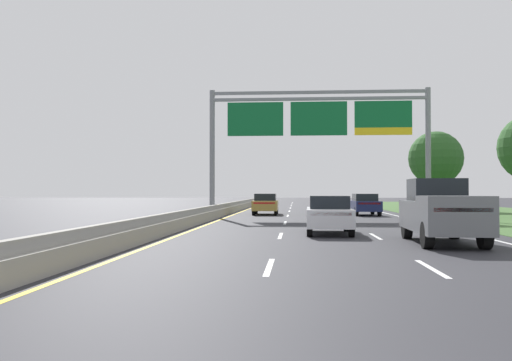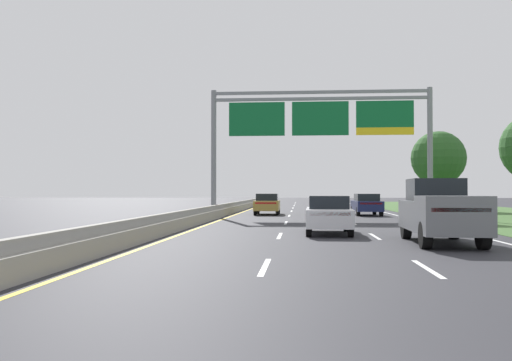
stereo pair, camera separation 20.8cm
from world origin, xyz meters
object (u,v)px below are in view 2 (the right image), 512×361
object	(u,v)px
car_gold_left_lane_sedan	(267,204)
car_white_centre_lane_sedan	(329,214)
overhead_sign_gantry	(320,125)
roadside_tree_far	(438,158)
pickup_truck_grey	(440,212)
car_navy_right_lane_sedan	(367,204)

from	to	relation	value
car_gold_left_lane_sedan	car_white_centre_lane_sedan	world-z (taller)	same
overhead_sign_gantry	car_white_centre_lane_sedan	distance (m)	15.94
overhead_sign_gantry	car_gold_left_lane_sedan	world-z (taller)	overhead_sign_gantry
overhead_sign_gantry	car_white_centre_lane_sedan	xyz separation A→B (m)	(-0.18, -14.98, -5.45)
car_gold_left_lane_sedan	roadside_tree_far	bearing A→B (deg)	-57.21
car_gold_left_lane_sedan	car_white_centre_lane_sedan	bearing A→B (deg)	-169.43
pickup_truck_grey	roadside_tree_far	distance (m)	33.52
car_white_centre_lane_sedan	car_gold_left_lane_sedan	bearing A→B (deg)	12.49
pickup_truck_grey	car_gold_left_lane_sedan	xyz separation A→B (m)	(-7.22, 22.54, -0.26)
pickup_truck_grey	car_white_centre_lane_sedan	bearing A→B (deg)	43.99
pickup_truck_grey	car_gold_left_lane_sedan	distance (m)	23.67
roadside_tree_far	car_gold_left_lane_sedan	bearing A→B (deg)	-146.66
pickup_truck_grey	car_gold_left_lane_sedan	world-z (taller)	pickup_truck_grey
overhead_sign_gantry	car_gold_left_lane_sedan	distance (m)	7.62
overhead_sign_gantry	pickup_truck_grey	distance (m)	19.85
car_gold_left_lane_sedan	car_white_centre_lane_sedan	xyz separation A→B (m)	(3.67, -18.66, 0.00)
pickup_truck_grey	car_navy_right_lane_sedan	distance (m)	21.75
car_gold_left_lane_sedan	car_navy_right_lane_sedan	size ratio (longest dim) A/B	0.99
pickup_truck_grey	overhead_sign_gantry	bearing A→B (deg)	11.68
car_white_centre_lane_sedan	car_navy_right_lane_sedan	bearing A→B (deg)	-10.08
car_navy_right_lane_sedan	car_white_centre_lane_sedan	world-z (taller)	same
pickup_truck_grey	car_gold_left_lane_sedan	bearing A→B (deg)	19.29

